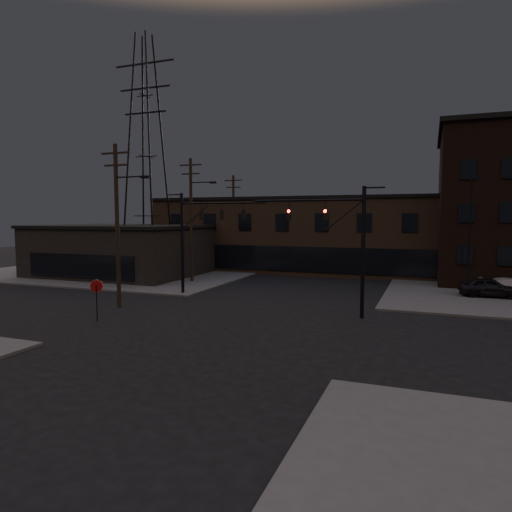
{
  "coord_description": "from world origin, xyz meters",
  "views": [
    {
      "loc": [
        10.25,
        -23.41,
        6.19
      ],
      "look_at": [
        -0.81,
        5.51,
        3.5
      ],
      "focal_mm": 32.0,
      "sensor_mm": 36.0,
      "label": 1
    }
  ],
  "objects_px": {
    "parked_car_lot_b": "(512,287)",
    "stop_sign": "(97,291)",
    "traffic_signal_near": "(344,237)",
    "parked_car_lot_a": "(490,287)",
    "traffic_signal_far": "(196,232)",
    "car_crossing": "(380,269)"
  },
  "relations": [
    {
      "from": "traffic_signal_far",
      "to": "stop_sign",
      "type": "relative_size",
      "value": 3.23
    },
    {
      "from": "traffic_signal_near",
      "to": "parked_car_lot_a",
      "type": "bearing_deg",
      "value": 47.54
    },
    {
      "from": "traffic_signal_far",
      "to": "car_crossing",
      "type": "distance_m",
      "value": 21.01
    },
    {
      "from": "parked_car_lot_b",
      "to": "car_crossing",
      "type": "xyz_separation_m",
      "value": [
        -10.76,
        8.47,
        -0.03
      ]
    },
    {
      "from": "traffic_signal_far",
      "to": "parked_car_lot_a",
      "type": "height_order",
      "value": "traffic_signal_far"
    },
    {
      "from": "traffic_signal_near",
      "to": "stop_sign",
      "type": "bearing_deg",
      "value": -154.1
    },
    {
      "from": "car_crossing",
      "to": "traffic_signal_near",
      "type": "bearing_deg",
      "value": -71.96
    },
    {
      "from": "traffic_signal_far",
      "to": "car_crossing",
      "type": "xyz_separation_m",
      "value": [
        12.22,
        16.56,
        -4.24
      ]
    },
    {
      "from": "traffic_signal_near",
      "to": "parked_car_lot_b",
      "type": "bearing_deg",
      "value": 46.75
    },
    {
      "from": "traffic_signal_near",
      "to": "car_crossing",
      "type": "relative_size",
      "value": 1.7
    },
    {
      "from": "stop_sign",
      "to": "parked_car_lot_b",
      "type": "xyz_separation_m",
      "value": [
        24.26,
        18.08,
        -1.04
      ]
    },
    {
      "from": "traffic_signal_near",
      "to": "stop_sign",
      "type": "xyz_separation_m",
      "value": [
        -13.36,
        -6.49,
        -3.09
      ]
    },
    {
      "from": "traffic_signal_far",
      "to": "parked_car_lot_b",
      "type": "bearing_deg",
      "value": 19.4
    },
    {
      "from": "traffic_signal_near",
      "to": "parked_car_lot_a",
      "type": "height_order",
      "value": "traffic_signal_near"
    },
    {
      "from": "parked_car_lot_a",
      "to": "parked_car_lot_b",
      "type": "distance_m",
      "value": 2.29
    },
    {
      "from": "stop_sign",
      "to": "traffic_signal_near",
      "type": "bearing_deg",
      "value": 25.9
    },
    {
      "from": "parked_car_lot_b",
      "to": "stop_sign",
      "type": "bearing_deg",
      "value": 111.02
    },
    {
      "from": "traffic_signal_near",
      "to": "traffic_signal_far",
      "type": "bearing_deg",
      "value": 163.83
    },
    {
      "from": "traffic_signal_far",
      "to": "parked_car_lot_a",
      "type": "relative_size",
      "value": 1.87
    },
    {
      "from": "parked_car_lot_a",
      "to": "car_crossing",
      "type": "distance_m",
      "value": 13.49
    },
    {
      "from": "traffic_signal_near",
      "to": "parked_car_lot_a",
      "type": "distance_m",
      "value": 14.23
    },
    {
      "from": "parked_car_lot_a",
      "to": "parked_car_lot_b",
      "type": "relative_size",
      "value": 0.94
    }
  ]
}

